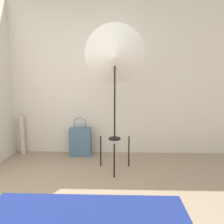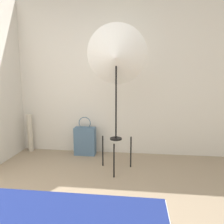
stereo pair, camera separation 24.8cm
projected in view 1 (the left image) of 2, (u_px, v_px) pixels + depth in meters
name	position (u px, v px, depth m)	size (l,w,h in m)	color
wall_back	(89.00, 78.00, 3.67)	(8.00, 0.05, 2.60)	silver
photo_umbrella	(115.00, 57.00, 2.88)	(0.83, 0.46, 2.01)	black
tote_bag	(80.00, 142.00, 3.66)	(0.35, 0.17, 0.65)	slate
paper_roll	(22.00, 135.00, 3.74)	(0.09, 0.09, 0.66)	beige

